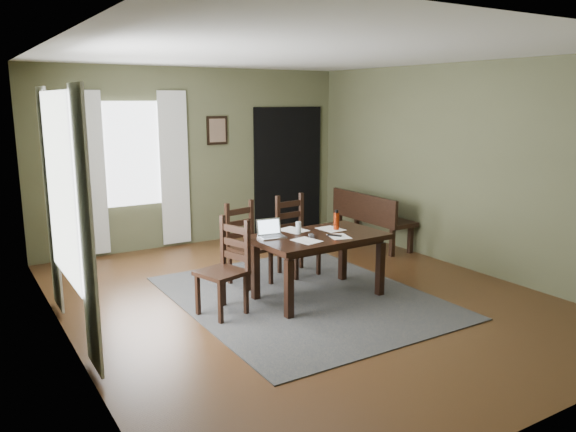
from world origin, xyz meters
TOP-DOWN VIEW (x-y plane):
  - ground at (0.00, 0.00)m, footprint 5.00×6.00m
  - room_shell at (0.00, 0.00)m, footprint 5.02×6.02m
  - rug at (0.00, 0.00)m, footprint 2.60×3.20m
  - dining_table at (0.16, -0.10)m, footprint 1.48×0.92m
  - chair_end at (-0.95, 0.01)m, footprint 0.55×0.55m
  - chair_back_left at (-0.30, 0.77)m, footprint 0.51×0.51m
  - chair_back_right at (0.43, 0.80)m, footprint 0.48×0.48m
  - bench at (2.15, 1.38)m, footprint 0.47×1.47m
  - laptop at (-0.34, 0.11)m, footprint 0.31×0.26m
  - computer_mouse at (0.03, -0.14)m, footprint 0.08×0.10m
  - tv_remote at (0.27, -0.24)m, footprint 0.13×0.15m
  - drinking_glass at (-0.01, 0.06)m, footprint 0.07×0.07m
  - water_bottle at (0.48, 0.00)m, footprint 0.09×0.09m
  - paper_b at (0.30, -0.29)m, footprint 0.27×0.31m
  - paper_c at (0.03, 0.24)m, footprint 0.32×0.37m
  - paper_d at (0.43, 0.05)m, footprint 0.25×0.32m
  - paper_e at (-0.11, -0.25)m, footprint 0.28×0.33m
  - window_left at (-2.47, 0.20)m, footprint 0.01×1.30m
  - window_back at (-1.00, 2.97)m, footprint 1.00×0.01m
  - curtain_left_near at (-2.44, -0.62)m, footprint 0.03×0.48m
  - curtain_left_far at (-2.44, 1.02)m, footprint 0.03×0.48m
  - curtain_back_left at (-1.62, 2.94)m, footprint 0.44×0.03m
  - curtain_back_right at (-0.38, 2.94)m, footprint 0.44×0.03m
  - framed_picture at (0.35, 2.97)m, footprint 0.34×0.03m
  - doorway_back at (1.65, 2.97)m, footprint 1.30×0.03m

SIDE VIEW (x-z plane):
  - ground at x=0.00m, z-range -0.01..0.00m
  - rug at x=0.00m, z-range 0.00..0.01m
  - chair_back_left at x=-0.30m, z-range -0.01..0.99m
  - bench at x=2.15m, z-range 0.08..0.91m
  - chair_end at x=-0.95m, z-range -0.01..1.00m
  - chair_back_right at x=0.43m, z-range -0.01..1.01m
  - dining_table at x=0.16m, z-range 0.29..1.01m
  - paper_b at x=0.30m, z-range 0.74..0.74m
  - paper_e at x=-0.11m, z-range 0.74..0.74m
  - paper_d at x=0.43m, z-range 0.74..0.74m
  - paper_c at x=0.03m, z-range 0.74..0.74m
  - tv_remote at x=0.27m, z-range 0.74..0.76m
  - computer_mouse at x=0.03m, z-range 0.74..0.77m
  - laptop at x=-0.34m, z-range 0.69..0.89m
  - drinking_glass at x=-0.01m, z-range 0.74..0.88m
  - water_bottle at x=0.48m, z-range 0.73..0.96m
  - doorway_back at x=1.65m, z-range 0.00..2.10m
  - curtain_left_near at x=-2.44m, z-range 0.05..2.35m
  - curtain_left_far at x=-2.44m, z-range 0.05..2.35m
  - curtain_back_left at x=-1.62m, z-range 0.05..2.35m
  - curtain_back_right at x=-0.38m, z-range 0.05..2.35m
  - window_left at x=-2.47m, z-range 0.60..2.30m
  - window_back at x=-1.00m, z-range 0.70..2.20m
  - framed_picture at x=0.35m, z-range 1.53..1.97m
  - room_shell at x=0.00m, z-range 0.45..3.16m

